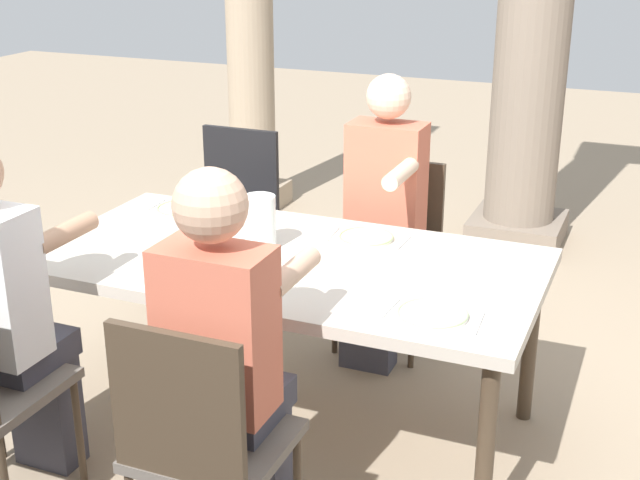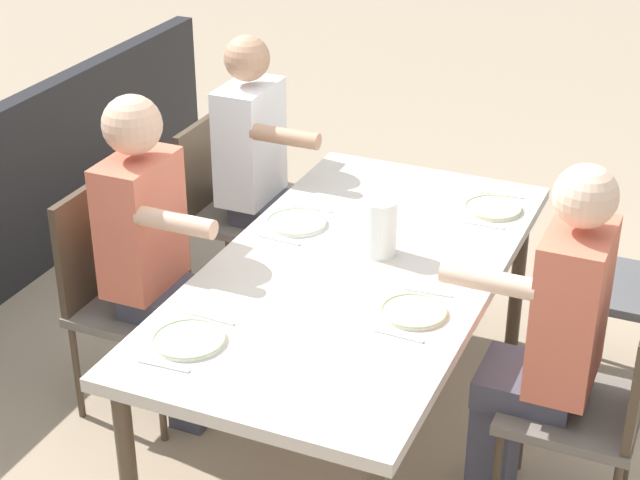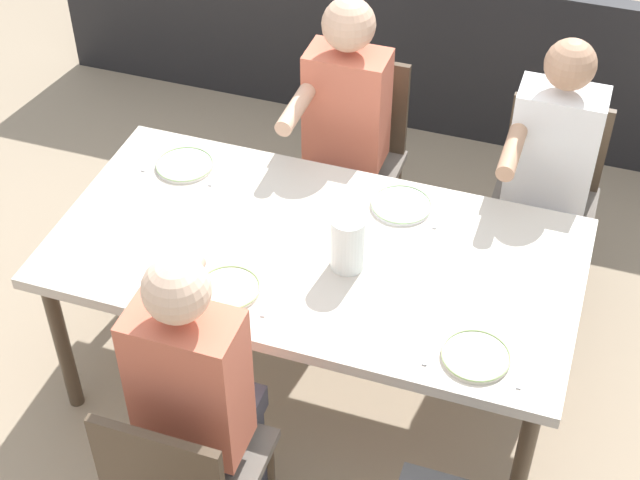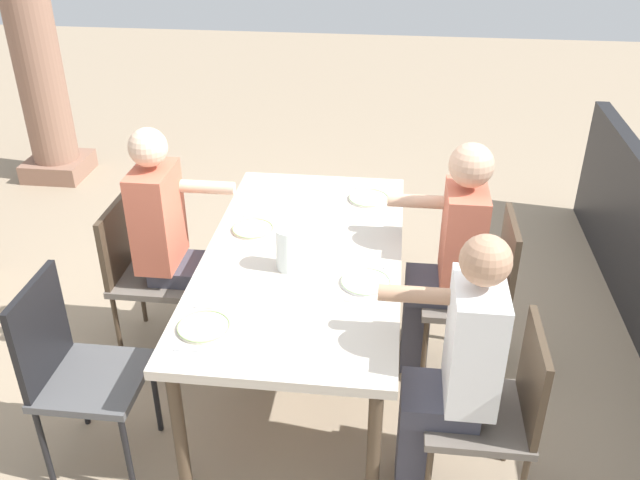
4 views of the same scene
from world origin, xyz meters
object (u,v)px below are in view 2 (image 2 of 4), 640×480
diner_man_white (157,252)px  plate_0 (493,208)px  dining_table (353,283)px  diner_guest_third (263,171)px  plate_2 (414,312)px  chair_mid_north (598,400)px  plate_3 (189,340)px  chair_west_north (640,273)px  plate_1 (297,222)px  chair_west_south (227,201)px  chair_mid_south (120,286)px  diner_woman_green (547,338)px  water_pitcher (380,230)px

diner_man_white → plate_0: diner_man_white is taller
dining_table → diner_guest_third: bearing=-135.5°
diner_guest_third → plate_2: diner_guest_third is taller
chair_mid_north → plate_3: size_ratio=3.75×
plate_0 → plate_2: 0.88m
chair_west_north → diner_man_white: 1.88m
chair_mid_north → plate_1: chair_mid_north is taller
plate_2 → chair_west_south: bearing=-128.0°
dining_table → chair_mid_south: size_ratio=2.09×
diner_man_white → plate_3: size_ratio=5.64×
dining_table → chair_west_south: 1.19m
chair_mid_south → plate_3: chair_mid_south is taller
chair_west_north → plate_1: chair_west_north is taller
chair_west_south → dining_table: bearing=51.1°
dining_table → plate_1: 0.41m
plate_2 → plate_0: bearing=177.8°
plate_0 → plate_1: (0.43, -0.66, -0.00)m
chair_west_north → diner_woman_green: size_ratio=0.72×
dining_table → plate_0: size_ratio=8.48×
dining_table → chair_mid_north: (0.13, 0.91, -0.16)m
plate_1 → water_pitcher: bearing=75.6°
chair_west_north → plate_2: size_ratio=4.30×
chair_mid_north → diner_guest_third: bearing=-117.9°
chair_west_north → water_pitcher: bearing=-55.5°
chair_west_north → chair_mid_south: (0.87, -1.84, -0.02)m
chair_west_south → diner_woman_green: size_ratio=0.66×
diner_woman_green → plate_3: size_ratio=5.67×
diner_woman_green → dining_table: bearing=-100.4°
diner_man_white → diner_guest_third: bearing=179.1°
plate_2 → dining_table: bearing=-125.3°
dining_table → plate_3: 0.72m
chair_mid_south → chair_west_north: bearing=115.3°
dining_table → diner_woman_green: 0.74m
plate_1 → chair_mid_north: bearing=73.6°
chair_mid_north → diner_woman_green: bearing=-89.1°
chair_mid_north → plate_3: 1.34m
chair_west_north → plate_3: (1.39, -1.22, 0.20)m
water_pitcher → diner_woman_green: bearing=68.1°
diner_woman_green → diner_man_white: bearing=-90.0°
dining_table → plate_2: plate_2 is taller
diner_woman_green → diner_guest_third: (-0.87, -1.45, -0.01)m
plate_1 → plate_0: bearing=122.8°
chair_west_south → chair_mid_north: bearing=64.6°
diner_woman_green → chair_west_north: bearing=167.6°
diner_man_white → water_pitcher: 0.84m
dining_table → diner_woman_green: size_ratio=1.45×
diner_woman_green → plate_2: bearing=-79.7°
chair_mid_north → diner_man_white: (0.00, -1.65, 0.20)m
dining_table → chair_mid_south: 0.94m
chair_mid_north → chair_mid_south: (0.00, -1.83, 0.01)m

